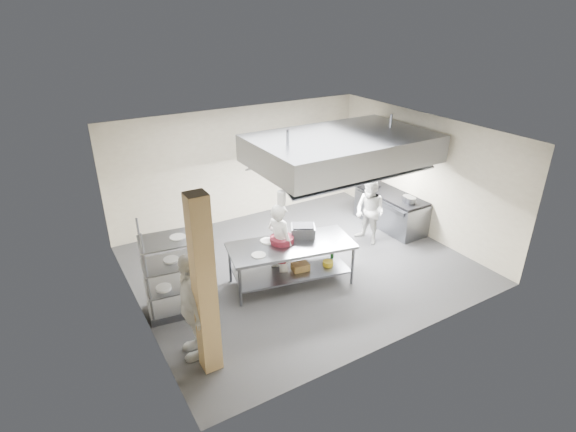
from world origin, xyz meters
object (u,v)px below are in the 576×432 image
island (291,264)px  cooking_range (390,211)px  chef_plating (192,306)px  stockpot (407,199)px  pass_rack (178,266)px  chef_head (280,244)px  chef_line (370,212)px  griddle (303,231)px

island → cooking_range: 3.77m
chef_plating → stockpot: 6.20m
chef_plating → pass_rack: bearing=-178.6°
pass_rack → stockpot: size_ratio=8.41×
island → pass_rack: size_ratio=1.34×
chef_head → chef_line: chef_head is taller
pass_rack → griddle: bearing=5.7°
pass_rack → chef_plating: size_ratio=1.00×
pass_rack → chef_line: 4.82m
pass_rack → chef_head: pass_rack is taller
island → chef_plating: bearing=-146.2°
chef_head → chef_line: size_ratio=1.09×
pass_rack → chef_line: bearing=11.9°
island → griddle: griddle is taller
island → cooking_range: island is taller
chef_line → griddle: 2.22m
pass_rack → chef_plating: bearing=-90.0°
chef_head → stockpot: size_ratio=7.83×
griddle → pass_rack: bearing=-152.9°
island → pass_rack: 2.32m
cooking_range → chef_plating: bearing=-161.8°
cooking_range → chef_plating: (-6.07, -1.99, 0.53)m
griddle → chef_plating: bearing=-127.9°
griddle → chef_line: bearing=40.8°
chef_head → island: bearing=-158.8°
cooking_range → stockpot: (-0.04, -0.56, 0.56)m
stockpot → island: bearing=-173.0°
chef_head → griddle: size_ratio=3.59×
cooking_range → chef_line: 1.21m
chef_head → stockpot: (3.75, 0.24, 0.10)m
pass_rack → cooking_range: pass_rack is taller
pass_rack → cooking_range: size_ratio=0.94×
island → chef_line: bearing=24.7°
chef_head → chef_plating: (-2.28, -1.19, 0.07)m
cooking_range → chef_line: (-1.07, -0.41, 0.38)m
island → cooking_range: bearing=27.0°
stockpot → pass_rack: bearing=-178.6°
chef_plating → griddle: bearing=122.1°
cooking_range → chef_plating: chef_plating is taller
cooking_range → chef_head: 3.89m
griddle → stockpot: bearing=34.5°
cooking_range → chef_plating: 6.41m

